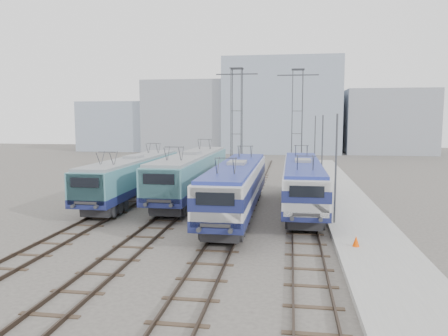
% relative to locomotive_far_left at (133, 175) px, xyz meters
% --- Properties ---
extents(ground, '(160.00, 160.00, 0.00)m').
position_rel_locomotive_far_left_xyz_m(ground, '(6.75, -8.31, -2.15)').
color(ground, '#514C47').
extents(platform, '(4.00, 70.00, 0.30)m').
position_rel_locomotive_far_left_xyz_m(platform, '(16.95, -0.31, -2.00)').
color(platform, '#9E9E99').
rests_on(platform, ground).
extents(locomotive_far_left, '(2.73, 17.23, 3.24)m').
position_rel_locomotive_far_left_xyz_m(locomotive_far_left, '(0.00, 0.00, 0.00)').
color(locomotive_far_left, '#181E50').
rests_on(locomotive_far_left, ground).
extents(locomotive_center_left, '(2.94, 18.55, 3.49)m').
position_rel_locomotive_far_left_xyz_m(locomotive_center_left, '(4.50, 1.47, 0.15)').
color(locomotive_center_left, '#181E50').
rests_on(locomotive_center_left, ground).
extents(locomotive_center_right, '(2.80, 17.69, 3.32)m').
position_rel_locomotive_far_left_xyz_m(locomotive_center_right, '(9.00, -4.28, 0.11)').
color(locomotive_center_right, '#181E50').
rests_on(locomotive_center_right, ground).
extents(locomotive_far_right, '(2.74, 17.30, 3.25)m').
position_rel_locomotive_far_left_xyz_m(locomotive_far_right, '(13.50, -1.27, 0.06)').
color(locomotive_far_right, '#181E50').
rests_on(locomotive_far_right, ground).
extents(catenary_tower_west, '(4.50, 1.20, 12.00)m').
position_rel_locomotive_far_left_xyz_m(catenary_tower_west, '(6.75, 13.69, 4.49)').
color(catenary_tower_west, '#3F4247').
rests_on(catenary_tower_west, ground).
extents(catenary_tower_east, '(4.50, 1.20, 12.00)m').
position_rel_locomotive_far_left_xyz_m(catenary_tower_east, '(13.25, 15.69, 4.49)').
color(catenary_tower_east, '#3F4247').
rests_on(catenary_tower_east, ground).
extents(mast_front, '(0.12, 0.12, 7.00)m').
position_rel_locomotive_far_left_xyz_m(mast_front, '(15.35, -6.31, 1.35)').
color(mast_front, '#3F4247').
rests_on(mast_front, ground).
extents(mast_mid, '(0.12, 0.12, 7.00)m').
position_rel_locomotive_far_left_xyz_m(mast_mid, '(15.35, 5.69, 1.35)').
color(mast_mid, '#3F4247').
rests_on(mast_mid, ground).
extents(mast_rear, '(0.12, 0.12, 7.00)m').
position_rel_locomotive_far_left_xyz_m(mast_rear, '(15.35, 17.69, 1.35)').
color(mast_rear, '#3F4247').
rests_on(mast_rear, ground).
extents(safety_cone, '(0.36, 0.36, 0.54)m').
position_rel_locomotive_far_left_xyz_m(safety_cone, '(15.93, -11.37, -1.59)').
color(safety_cone, '#FE4900').
rests_on(safety_cone, platform).
extents(building_west, '(18.00, 12.00, 14.00)m').
position_rel_locomotive_far_left_xyz_m(building_west, '(-7.25, 53.69, 4.85)').
color(building_west, '#8D939E').
rests_on(building_west, ground).
extents(building_center, '(22.00, 14.00, 18.00)m').
position_rel_locomotive_far_left_xyz_m(building_center, '(10.75, 53.69, 6.85)').
color(building_center, '#8F9EB1').
rests_on(building_center, ground).
extents(building_east, '(16.00, 12.00, 12.00)m').
position_rel_locomotive_far_left_xyz_m(building_east, '(30.75, 53.69, 3.85)').
color(building_east, '#8D939E').
rests_on(building_east, ground).
extents(building_far_west, '(14.00, 10.00, 10.00)m').
position_rel_locomotive_far_left_xyz_m(building_far_west, '(-23.25, 53.69, 2.85)').
color(building_far_west, '#8F9EB1').
rests_on(building_far_west, ground).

